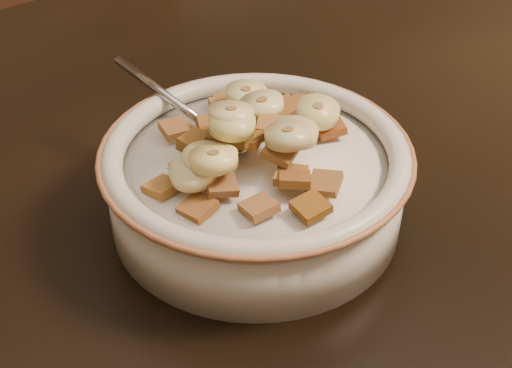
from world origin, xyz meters
TOP-DOWN VIEW (x-y plane):
  - table at (0.00, 0.00)m, footprint 1.42×0.93m
  - chair at (0.10, 0.50)m, footprint 0.50×0.50m
  - cereal_bowl at (-0.05, -0.02)m, footprint 0.21×0.21m
  - milk at (-0.05, -0.02)m, footprint 0.17×0.17m
  - spoon at (-0.06, 0.01)m, footprint 0.05×0.06m
  - cereal_square_0 at (-0.04, -0.02)m, footprint 0.03×0.03m
  - cereal_square_1 at (-0.12, -0.05)m, footprint 0.02×0.02m
  - cereal_square_2 at (0.01, -0.03)m, footprint 0.03×0.03m
  - cereal_square_3 at (-0.01, 0.04)m, footprint 0.03×0.03m
  - cereal_square_4 at (-0.05, -0.05)m, footprint 0.03×0.03m
  - cereal_square_5 at (-0.05, -0.06)m, footprint 0.03×0.03m
  - cereal_square_6 at (-0.03, 0.04)m, footprint 0.03×0.03m
  - cereal_square_7 at (-0.05, -0.00)m, footprint 0.02×0.02m
  - cereal_square_8 at (-0.04, -0.08)m, footprint 0.03×0.03m
  - cereal_square_9 at (-0.07, -0.01)m, footprint 0.03×0.03m
  - cereal_square_10 at (-0.09, -0.02)m, footprint 0.03×0.03m
  - cereal_square_11 at (0.00, -0.03)m, footprint 0.03×0.03m
  - cereal_square_12 at (-0.06, -0.02)m, footprint 0.03×0.03m
  - cereal_square_13 at (-0.10, -0.04)m, footprint 0.03×0.03m
  - cereal_square_14 at (-0.06, -0.07)m, footprint 0.03×0.03m
  - cereal_square_15 at (-0.08, 0.03)m, footprint 0.02×0.02m
  - cereal_square_16 at (-0.10, -0.02)m, footprint 0.02×0.02m
  - cereal_square_17 at (-0.12, -0.02)m, footprint 0.02×0.02m
  - cereal_square_18 at (-0.00, 0.02)m, footprint 0.03×0.03m
  - cereal_square_19 at (-0.05, 0.01)m, footprint 0.02×0.02m
  - cereal_square_20 at (0.02, 0.01)m, footprint 0.03×0.03m
  - cereal_square_21 at (-0.04, -0.00)m, footprint 0.02×0.02m
  - cereal_square_22 at (-0.06, -0.02)m, footprint 0.02×0.02m
  - cereal_square_23 at (-0.06, 0.01)m, footprint 0.03×0.03m
  - cereal_square_24 at (-0.03, 0.05)m, footprint 0.03×0.03m
  - cereal_square_25 at (-0.06, -0.09)m, footprint 0.02×0.02m
  - cereal_square_26 at (-0.09, -0.07)m, footprint 0.02×0.02m
  - cereal_square_27 at (-0.00, 0.01)m, footprint 0.02×0.02m
  - cereal_square_28 at (-0.03, 0.02)m, footprint 0.03×0.03m
  - cereal_square_29 at (-0.08, 0.00)m, footprint 0.02×0.02m
  - cereal_square_30 at (-0.08, 0.00)m, footprint 0.03×0.03m
  - cereal_square_31 at (0.01, 0.01)m, footprint 0.03×0.03m
  - banana_slice_0 at (-0.11, -0.03)m, footprint 0.04×0.04m
  - banana_slice_1 at (-0.04, -0.05)m, footprint 0.04×0.04m
  - banana_slice_2 at (-0.07, -0.02)m, footprint 0.04×0.04m
  - banana_slice_3 at (-0.03, -0.04)m, footprint 0.04×0.04m
  - banana_slice_4 at (-0.03, 0.02)m, footprint 0.04×0.04m
  - banana_slice_5 at (-0.10, -0.04)m, footprint 0.04×0.04m
  - banana_slice_6 at (-0.10, -0.03)m, footprint 0.04×0.04m
  - banana_slice_7 at (0.00, -0.03)m, footprint 0.04×0.04m
  - banana_slice_8 at (-0.06, -0.01)m, footprint 0.03×0.03m
  - banana_slice_9 at (-0.03, -0.00)m, footprint 0.03×0.03m

SIDE VIEW (x-z plane):
  - chair at x=0.10m, z-range 0.00..1.04m
  - table at x=0.00m, z-range 0.71..0.75m
  - cereal_bowl at x=-0.05m, z-range 0.75..0.80m
  - milk at x=-0.05m, z-range 0.80..0.80m
  - spoon at x=-0.06m, z-range 0.80..0.81m
  - cereal_square_1 at x=-0.12m, z-range 0.80..0.81m
  - cereal_square_20 at x=0.02m, z-range 0.80..0.81m
  - cereal_square_17 at x=-0.12m, z-range 0.80..0.81m
  - cereal_square_18 at x=0.00m, z-range 0.80..0.81m
  - cereal_square_6 at x=-0.03m, z-range 0.80..0.81m
  - cereal_square_11 at x=0.00m, z-range 0.80..0.81m
  - cereal_square_26 at x=-0.09m, z-range 0.80..0.81m
  - cereal_square_24 at x=-0.03m, z-range 0.80..0.81m
  - cereal_square_31 at x=0.01m, z-range 0.80..0.81m
  - cereal_square_2 at x=0.01m, z-range 0.80..0.81m
  - cereal_square_3 at x=-0.01m, z-range 0.80..0.81m
  - cereal_square_25 at x=-0.06m, z-range 0.80..0.81m
  - cereal_square_15 at x=-0.08m, z-range 0.81..0.81m
  - cereal_square_27 at x=0.00m, z-range 0.80..0.82m
  - cereal_square_8 at x=-0.04m, z-range 0.80..0.82m
  - cereal_square_16 at x=-0.10m, z-range 0.81..0.82m
  - cereal_square_28 at x=-0.03m, z-range 0.81..0.82m
  - cereal_square_29 at x=-0.08m, z-range 0.81..0.82m
  - cereal_square_5 at x=-0.05m, z-range 0.81..0.82m
  - cereal_square_13 at x=-0.10m, z-range 0.81..0.82m
  - cereal_square_23 at x=-0.06m, z-range 0.81..0.82m
  - cereal_square_10 at x=-0.09m, z-range 0.81..0.82m
  - cereal_square_14 at x=-0.06m, z-range 0.81..0.82m
  - cereal_square_19 at x=-0.05m, z-range 0.81..0.82m
  - cereal_square_30 at x=-0.08m, z-range 0.81..0.82m
  - cereal_square_21 at x=-0.04m, z-range 0.81..0.82m
  - banana_slice_0 at x=-0.11m, z-range 0.81..0.83m
  - cereal_square_7 at x=-0.05m, z-range 0.81..0.82m
  - cereal_square_9 at x=-0.07m, z-range 0.81..0.82m
  - cereal_square_4 at x=-0.05m, z-range 0.82..0.83m
  - cereal_square_12 at x=-0.06m, z-range 0.82..0.83m
  - banana_slice_4 at x=-0.03m, z-range 0.82..0.83m
  - banana_slice_6 at x=-0.10m, z-range 0.82..0.83m
  - banana_slice_7 at x=0.00m, z-range 0.82..0.83m
  - cereal_square_22 at x=-0.06m, z-range 0.82..0.83m
  - cereal_square_0 at x=-0.04m, z-range 0.82..0.83m
  - banana_slice_9 at x=-0.03m, z-range 0.82..0.83m
  - banana_slice_3 at x=-0.03m, z-range 0.82..0.83m
  - banana_slice_5 at x=-0.10m, z-range 0.82..0.84m
  - banana_slice_1 at x=-0.04m, z-range 0.82..0.84m
  - banana_slice_2 at x=-0.07m, z-range 0.83..0.84m
  - banana_slice_8 at x=-0.06m, z-range 0.83..0.85m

